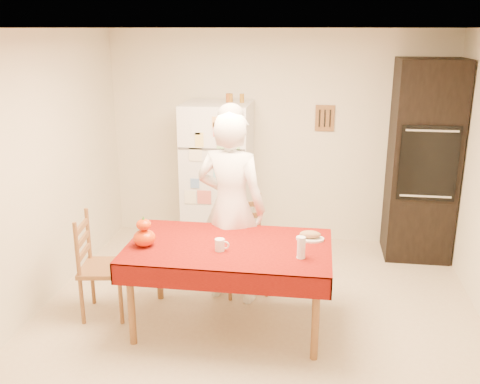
% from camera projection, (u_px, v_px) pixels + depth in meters
% --- Properties ---
extents(floor, '(4.50, 4.50, 0.00)m').
position_uv_depth(floor, '(253.00, 332.00, 4.58)').
color(floor, '#C4AB8D').
rests_on(floor, ground).
extents(room_shell, '(4.02, 4.52, 2.51)m').
position_uv_depth(room_shell, '(254.00, 147.00, 4.11)').
color(room_shell, beige).
rests_on(room_shell, ground).
extents(refrigerator, '(0.75, 0.74, 1.70)m').
position_uv_depth(refrigerator, '(218.00, 176.00, 6.20)').
color(refrigerator, white).
rests_on(refrigerator, floor).
extents(oven_cabinet, '(0.70, 0.62, 2.20)m').
position_uv_depth(oven_cabinet, '(423.00, 161.00, 5.85)').
color(oven_cabinet, black).
rests_on(oven_cabinet, floor).
extents(dining_table, '(1.70, 1.00, 0.76)m').
position_uv_depth(dining_table, '(229.00, 253.00, 4.49)').
color(dining_table, brown).
rests_on(dining_table, floor).
extents(chair_far, '(0.53, 0.52, 0.95)m').
position_uv_depth(chair_far, '(244.00, 240.00, 5.24)').
color(chair_far, brown).
rests_on(chair_far, floor).
extents(chair_left, '(0.46, 0.48, 0.95)m').
position_uv_depth(chair_left, '(97.00, 262.00, 4.75)').
color(chair_left, brown).
rests_on(chair_left, floor).
extents(seated_woman, '(0.74, 0.57, 1.82)m').
position_uv_depth(seated_woman, '(231.00, 208.00, 4.93)').
color(seated_woman, white).
rests_on(seated_woman, floor).
extents(coffee_mug, '(0.08, 0.08, 0.10)m').
position_uv_depth(coffee_mug, '(220.00, 245.00, 4.34)').
color(coffee_mug, white).
rests_on(coffee_mug, dining_table).
extents(pumpkin_lower, '(0.19, 0.19, 0.14)m').
position_uv_depth(pumpkin_lower, '(144.00, 238.00, 4.43)').
color(pumpkin_lower, '#CB5804').
rests_on(pumpkin_lower, dining_table).
extents(pumpkin_upper, '(0.12, 0.12, 0.09)m').
position_uv_depth(pumpkin_upper, '(144.00, 225.00, 4.40)').
color(pumpkin_upper, '#EA5005').
rests_on(pumpkin_upper, pumpkin_lower).
extents(wine_glass, '(0.07, 0.07, 0.18)m').
position_uv_depth(wine_glass, '(301.00, 247.00, 4.19)').
color(wine_glass, white).
rests_on(wine_glass, dining_table).
extents(bread_plate, '(0.24, 0.24, 0.02)m').
position_uv_depth(bread_plate, '(310.00, 239.00, 4.57)').
color(bread_plate, white).
rests_on(bread_plate, dining_table).
extents(bread_loaf, '(0.18, 0.10, 0.06)m').
position_uv_depth(bread_loaf, '(310.00, 234.00, 4.56)').
color(bread_loaf, '#A58551').
rests_on(bread_loaf, bread_plate).
extents(spice_jar_left, '(0.05, 0.05, 0.10)m').
position_uv_depth(spice_jar_left, '(228.00, 98.00, 5.97)').
color(spice_jar_left, brown).
rests_on(spice_jar_left, refrigerator).
extents(spice_jar_mid, '(0.05, 0.05, 0.10)m').
position_uv_depth(spice_jar_mid, '(231.00, 98.00, 5.96)').
color(spice_jar_mid, '#8E5C19').
rests_on(spice_jar_mid, refrigerator).
extents(spice_jar_right, '(0.05, 0.05, 0.10)m').
position_uv_depth(spice_jar_right, '(242.00, 98.00, 5.94)').
color(spice_jar_right, '#90621A').
rests_on(spice_jar_right, refrigerator).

